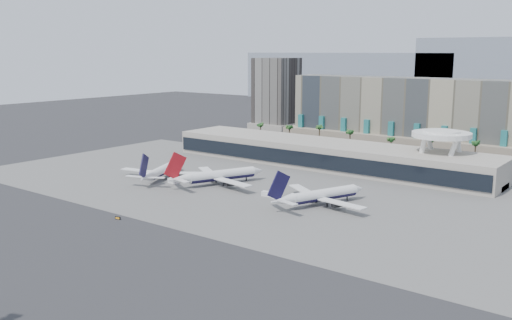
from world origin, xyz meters
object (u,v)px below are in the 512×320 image
Objects in this scene: airliner_left at (162,171)px; taxiway_sign at (118,218)px; service_vehicle_a at (173,181)px; service_vehicle_b at (267,194)px; airliner_right at (320,195)px; airliner_centre at (218,175)px.

airliner_left is 63.70m from taxiway_sign.
taxiway_sign is (24.17, -49.94, -0.63)m from service_vehicle_a.
airliner_right is at bearing -6.00° from service_vehicle_b.
airliner_right is (80.05, 4.55, 0.13)m from airliner_left.
airliner_left is at bearing 164.51° from service_vehicle_a.
service_vehicle_a is at bearing -40.60° from airliner_left.
airliner_left reaches higher than taxiway_sign.
airliner_centre is 1.04× the size of airliner_right.
taxiway_sign is at bearing -120.44° from service_vehicle_b.
airliner_right is at bearing -19.74° from airliner_left.
airliner_left reaches higher than service_vehicle_b.
airliner_right is at bearing 8.61° from service_vehicle_a.
airliner_right is 9.21× the size of service_vehicle_a.
airliner_right is (52.36, -2.24, -0.20)m from airliner_centre.
taxiway_sign is (-45.30, -57.85, -3.36)m from airliner_right.
service_vehicle_a is 55.48m from taxiway_sign.
airliner_centre is 20.11m from service_vehicle_a.
service_vehicle_a is (10.58, -3.36, -2.60)m from airliner_left.
airliner_centre reaches higher than service_vehicle_a.
service_vehicle_b is (-23.56, -1.39, -2.85)m from airliner_right.
service_vehicle_b is (28.80, -3.63, -3.05)m from airliner_centre.
service_vehicle_a is at bearing -152.20° from airliner_right.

